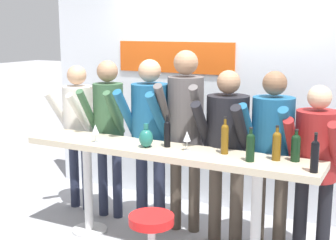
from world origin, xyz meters
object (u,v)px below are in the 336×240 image
(tasting_table, at_px, (164,165))
(wine_bottle_3, at_px, (277,144))
(person_center, at_px, (185,121))
(person_far_left, at_px, (78,121))
(wine_bottle_0, at_px, (225,137))
(person_right, at_px, (272,142))
(wine_glass_1, at_px, (95,130))
(wine_bottle_1, at_px, (315,155))
(person_far_right, at_px, (316,155))
(wine_bottle_5, at_px, (250,146))
(wine_bottle_2, at_px, (296,146))
(person_left, at_px, (108,121))
(wine_glass_0, at_px, (187,137))
(person_center_right, at_px, (227,139))
(wine_bottle_4, at_px, (167,133))
(decorative_vase, at_px, (146,138))
(person_center_left, at_px, (150,125))

(tasting_table, bearing_deg, wine_bottle_3, 4.45)
(person_center, xyz_separation_m, wine_bottle_3, (1.02, -0.40, -0.04))
(tasting_table, height_order, person_far_left, person_far_left)
(tasting_table, bearing_deg, wine_bottle_0, 7.45)
(person_right, xyz_separation_m, wine_glass_1, (-1.55, -0.57, 0.07))
(wine_bottle_1, bearing_deg, person_far_left, 167.62)
(wine_bottle_0, bearing_deg, person_far_right, 26.54)
(wine_bottle_5, bearing_deg, wine_bottle_0, 154.73)
(tasting_table, height_order, wine_glass_1, wine_glass_1)
(wine_bottle_2, bearing_deg, person_center, 163.07)
(person_left, relative_size, wine_glass_0, 9.78)
(person_right, xyz_separation_m, wine_bottle_5, (-0.04, -0.52, 0.08))
(person_far_left, height_order, person_center, person_center)
(person_center_right, distance_m, wine_glass_1, 1.25)
(person_far_right, relative_size, wine_bottle_0, 4.85)
(person_right, relative_size, wine_bottle_0, 5.15)
(tasting_table, bearing_deg, wine_bottle_5, -3.82)
(person_right, xyz_separation_m, wine_bottle_4, (-0.86, -0.41, 0.08))
(wine_bottle_4, bearing_deg, wine_glass_0, -8.82)
(person_far_left, xyz_separation_m, person_far_right, (2.62, -0.04, -0.06))
(wine_bottle_0, xyz_separation_m, wine_bottle_2, (0.60, 0.05, -0.02))
(person_right, xyz_separation_m, wine_bottle_1, (0.48, -0.59, 0.09))
(wine_bottle_1, distance_m, decorative_vase, 1.52)
(person_left, xyz_separation_m, wine_bottle_1, (2.25, -0.55, 0.04))
(person_center_left, xyz_separation_m, wine_bottle_3, (1.39, -0.32, 0.03))
(wine_glass_0, bearing_deg, person_far_left, 164.06)
(person_far_left, height_order, person_center_left, person_center_left)
(wine_bottle_5, distance_m, decorative_vase, 0.99)
(wine_bottle_1, distance_m, wine_bottle_5, 0.53)
(wine_bottle_4, bearing_deg, wine_bottle_1, -7.54)
(person_center, bearing_deg, wine_bottle_0, -43.80)
(tasting_table, distance_m, wine_bottle_5, 0.87)
(decorative_vase, bearing_deg, person_far_left, 156.63)
(person_left, xyz_separation_m, wine_bottle_2, (2.06, -0.31, 0.03))
(person_center, relative_size, wine_glass_1, 10.49)
(person_center_left, bearing_deg, person_far_right, 0.68)
(wine_glass_1, bearing_deg, wine_bottle_2, 6.86)
(person_left, relative_size, wine_glass_1, 9.78)
(wine_bottle_0, xyz_separation_m, wine_bottle_3, (0.45, 0.01, -0.01))
(tasting_table, height_order, person_right, person_right)
(person_center, distance_m, wine_glass_1, 0.89)
(wine_bottle_0, bearing_deg, wine_bottle_2, 4.38)
(wine_bottle_1, relative_size, wine_bottle_2, 1.15)
(wine_bottle_2, relative_size, wine_glass_0, 1.52)
(tasting_table, relative_size, wine_glass_1, 15.99)
(wine_bottle_3, distance_m, wine_bottle_5, 0.23)
(tasting_table, relative_size, person_left, 1.64)
(wine_bottle_2, height_order, wine_bottle_4, wine_bottle_4)
(wine_bottle_1, bearing_deg, decorative_vase, 176.94)
(person_center_left, relative_size, wine_glass_1, 9.95)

